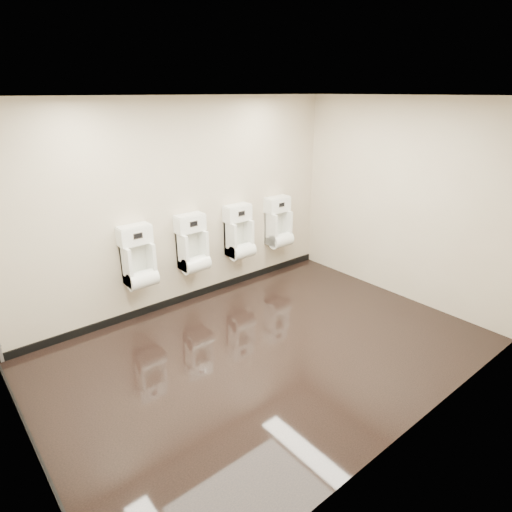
% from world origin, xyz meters
% --- Properties ---
extents(ground, '(5.00, 3.50, 0.00)m').
position_xyz_m(ground, '(0.00, 0.00, 0.00)').
color(ground, black).
rests_on(ground, ground).
extents(ceiling, '(5.00, 3.50, 0.00)m').
position_xyz_m(ceiling, '(0.00, 0.00, 2.80)').
color(ceiling, silver).
extents(back_wall, '(5.00, 0.02, 2.80)m').
position_xyz_m(back_wall, '(0.00, 1.75, 1.40)').
color(back_wall, beige).
rests_on(back_wall, ground).
extents(front_wall, '(5.00, 0.02, 2.80)m').
position_xyz_m(front_wall, '(0.00, -1.75, 1.40)').
color(front_wall, beige).
rests_on(front_wall, ground).
extents(left_wall, '(0.02, 3.50, 2.80)m').
position_xyz_m(left_wall, '(-2.50, 0.00, 1.40)').
color(left_wall, beige).
rests_on(left_wall, ground).
extents(right_wall, '(0.02, 3.50, 2.80)m').
position_xyz_m(right_wall, '(2.50, 0.00, 1.40)').
color(right_wall, beige).
rests_on(right_wall, ground).
extents(tile_overlay_left, '(0.01, 3.50, 2.80)m').
position_xyz_m(tile_overlay_left, '(-2.50, 0.00, 1.40)').
color(tile_overlay_left, white).
rests_on(tile_overlay_left, ground).
extents(skirting_back, '(5.00, 0.02, 0.10)m').
position_xyz_m(skirting_back, '(0.00, 1.74, 0.05)').
color(skirting_back, black).
rests_on(skirting_back, ground).
extents(skirting_left, '(0.02, 3.50, 0.10)m').
position_xyz_m(skirting_left, '(-2.49, 0.00, 0.05)').
color(skirting_left, black).
rests_on(skirting_left, ground).
extents(urinal_0, '(0.42, 0.32, 0.79)m').
position_xyz_m(urinal_0, '(-0.76, 1.61, 0.83)').
color(urinal_0, white).
rests_on(urinal_0, back_wall).
extents(urinal_1, '(0.42, 0.32, 0.79)m').
position_xyz_m(urinal_1, '(0.03, 1.61, 0.83)').
color(urinal_1, white).
rests_on(urinal_1, back_wall).
extents(urinal_2, '(0.42, 0.32, 0.79)m').
position_xyz_m(urinal_2, '(0.84, 1.61, 0.83)').
color(urinal_2, white).
rests_on(urinal_2, back_wall).
extents(urinal_3, '(0.42, 0.32, 0.79)m').
position_xyz_m(urinal_3, '(1.64, 1.61, 0.83)').
color(urinal_3, white).
rests_on(urinal_3, back_wall).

